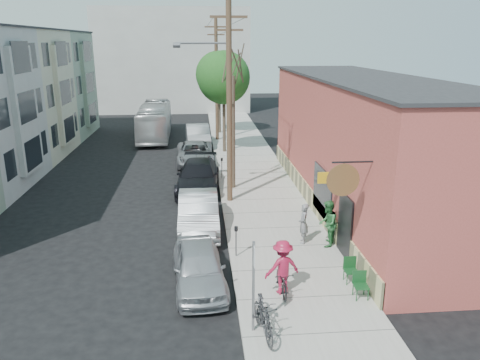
{
  "coord_description": "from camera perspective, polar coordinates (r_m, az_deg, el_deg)",
  "views": [
    {
      "loc": [
        0.94,
        -17.41,
        8.23
      ],
      "look_at": [
        2.92,
        5.15,
        1.5
      ],
      "focal_mm": 35.0,
      "sensor_mm": 36.0,
      "label": 1
    }
  ],
  "objects": [
    {
      "name": "parked_bike_b",
      "position": [
        14.4,
        2.82,
        -15.43
      ],
      "size": [
        0.62,
        1.75,
        0.92
      ],
      "primitive_type": "imported",
      "rotation": [
        0.0,
        0.0,
        0.01
      ],
      "color": "slate",
      "rests_on": "sidewalk"
    },
    {
      "name": "sign_post",
      "position": [
        13.44,
        1.66,
        -11.87
      ],
      "size": [
        0.07,
        0.45,
        2.8
      ],
      "color": "slate",
      "rests_on": "sidewalk"
    },
    {
      "name": "tree_leafy_far",
      "position": [
        42.85,
        -2.57,
        12.71
      ],
      "size": [
        4.17,
        4.17,
        7.32
      ],
      "color": "#44392C",
      "rests_on": "sidewalk"
    },
    {
      "name": "car_0",
      "position": [
        16.5,
        -5.03,
        -10.54
      ],
      "size": [
        2.07,
        4.43,
        1.46
      ],
      "primitive_type": "imported",
      "rotation": [
        0.0,
        0.0,
        0.08
      ],
      "color": "#B1B3B9",
      "rests_on": "ground"
    },
    {
      "name": "cyclist_bike",
      "position": [
        15.98,
        5.14,
        -12.12
      ],
      "size": [
        0.6,
        1.65,
        0.86
      ],
      "primitive_type": "imported",
      "rotation": [
        0.0,
        0.0,
        0.02
      ],
      "color": "black",
      "rests_on": "sidewalk"
    },
    {
      "name": "parked_bike_a",
      "position": [
        13.8,
        2.85,
        -16.45
      ],
      "size": [
        0.8,
        1.95,
        1.14
      ],
      "primitive_type": "imported",
      "rotation": [
        0.0,
        0.0,
        0.14
      ],
      "color": "black",
      "rests_on": "sidewalk"
    },
    {
      "name": "patron_grey",
      "position": [
        19.59,
        7.74,
        -5.27
      ],
      "size": [
        0.51,
        0.68,
        1.7
      ],
      "primitive_type": "imported",
      "rotation": [
        0.0,
        0.0,
        -1.74
      ],
      "color": "slate",
      "rests_on": "sidewalk"
    },
    {
      "name": "sidewalk",
      "position": [
        29.74,
        1.57,
        0.63
      ],
      "size": [
        4.5,
        58.0,
        0.15
      ],
      "primitive_type": "cube",
      "color": "#A9A69C",
      "rests_on": "ground"
    },
    {
      "name": "tree_bare",
      "position": [
        26.2,
        -0.85,
        5.7
      ],
      "size": [
        0.24,
        0.24,
        6.3
      ],
      "color": "#44392C",
      "rests_on": "sidewalk"
    },
    {
      "name": "car_1",
      "position": [
        21.2,
        -5.08,
        -3.95
      ],
      "size": [
        1.79,
        5.04,
        1.66
      ],
      "primitive_type": "imported",
      "rotation": [
        0.0,
        0.0,
        0.01
      ],
      "color": "#B0B4B8",
      "rests_on": "ground"
    },
    {
      "name": "car_2",
      "position": [
        26.79,
        -5.11,
        0.45
      ],
      "size": [
        2.68,
        5.86,
        1.66
      ],
      "primitive_type": "imported",
      "rotation": [
        0.0,
        0.0,
        -0.06
      ],
      "color": "black",
      "rests_on": "ground"
    },
    {
      "name": "utility_pole_far",
      "position": [
        39.66,
        -2.88,
        12.36
      ],
      "size": [
        1.8,
        0.28,
        10.0
      ],
      "color": "#503A28",
      "rests_on": "sidewalk"
    },
    {
      "name": "patio_chair_a",
      "position": [
        16.96,
        13.4,
        -10.7
      ],
      "size": [
        0.52,
        0.52,
        0.88
      ],
      "primitive_type": null,
      "rotation": [
        0.0,
        0.0,
        0.04
      ],
      "color": "#12411D",
      "rests_on": "sidewalk"
    },
    {
      "name": "bus",
      "position": [
        42.37,
        -10.34,
        7.12
      ],
      "size": [
        2.75,
        10.72,
        2.97
      ],
      "primitive_type": "imported",
      "rotation": [
        0.0,
        0.0,
        0.02
      ],
      "color": "silver",
      "rests_on": "ground"
    },
    {
      "name": "patron_green",
      "position": [
        19.41,
        10.63,
        -5.24
      ],
      "size": [
        1.05,
        1.15,
        1.93
      ],
      "primitive_type": "imported",
      "rotation": [
        0.0,
        0.0,
        -1.99
      ],
      "color": "#2E7339",
      "rests_on": "sidewalk"
    },
    {
      "name": "parking_meter_far",
      "position": [
        28.71,
        -2.23,
        1.91
      ],
      "size": [
        0.14,
        0.14,
        1.24
      ],
      "color": "slate",
      "rests_on": "sidewalk"
    },
    {
      "name": "parking_meter_near",
      "position": [
        18.22,
        -0.48,
        -6.88
      ],
      "size": [
        0.14,
        0.14,
        1.24
      ],
      "color": "slate",
      "rests_on": "sidewalk"
    },
    {
      "name": "ground",
      "position": [
        19.28,
        -7.41,
        -8.86
      ],
      "size": [
        120.0,
        120.0,
        0.0
      ],
      "primitive_type": "plane",
      "color": "black"
    },
    {
      "name": "car_3",
      "position": [
        32.67,
        -5.5,
        3.24
      ],
      "size": [
        2.61,
        5.45,
        1.5
      ],
      "primitive_type": "imported",
      "rotation": [
        0.0,
        0.0,
        0.02
      ],
      "color": "gray",
      "rests_on": "ground"
    },
    {
      "name": "utility_pole_near",
      "position": [
        23.63,
        -1.47,
        9.69
      ],
      "size": [
        3.57,
        0.28,
        10.0
      ],
      "color": "#503A28",
      "rests_on": "sidewalk"
    },
    {
      "name": "cafe_building",
      "position": [
        24.31,
        14.48,
        4.33
      ],
      "size": [
        6.6,
        20.2,
        6.61
      ],
      "color": "#AE4840",
      "rests_on": "ground"
    },
    {
      "name": "tree_leafy_mid",
      "position": [
        35.05,
        -2.0,
        12.36
      ],
      "size": [
        3.89,
        3.89,
        7.48
      ],
      "color": "#44392C",
      "rests_on": "sidewalk"
    },
    {
      "name": "car_4",
      "position": [
        38.32,
        -5.15,
        5.39
      ],
      "size": [
        2.13,
        5.31,
        1.72
      ],
      "primitive_type": "imported",
      "rotation": [
        0.0,
        0.0,
        0.06
      ],
      "color": "#979A9E",
      "rests_on": "ground"
    },
    {
      "name": "cyclist",
      "position": [
        15.74,
        5.19,
        -10.52
      ],
      "size": [
        1.35,
        0.99,
        1.87
      ],
      "primitive_type": "imported",
      "rotation": [
        0.0,
        0.0,
        3.41
      ],
      "color": "maroon",
      "rests_on": "sidewalk"
    },
    {
      "name": "end_cap_building",
      "position": [
        59.52,
        -8.09,
        14.24
      ],
      "size": [
        18.0,
        8.0,
        12.0
      ],
      "primitive_type": "cube",
      "color": "#B2B2AD",
      "rests_on": "ground"
    },
    {
      "name": "patio_chair_b",
      "position": [
        16.09,
        14.54,
        -12.37
      ],
      "size": [
        0.53,
        0.53,
        0.88
      ],
      "primitive_type": null,
      "rotation": [
        0.0,
        0.0,
        -0.06
      ],
      "color": "#12411D",
      "rests_on": "sidewalk"
    }
  ]
}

